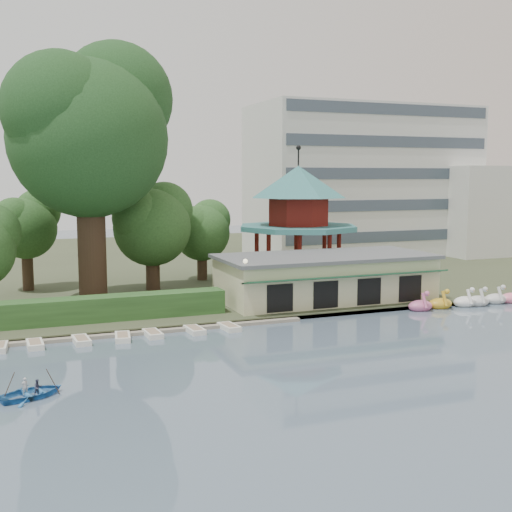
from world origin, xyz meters
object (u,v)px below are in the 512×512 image
rowboat_with_passengers (31,388)px  dock (69,337)px  big_tree (90,125)px  boathouse (325,277)px  pavilion (298,212)px

rowboat_with_passengers → dock: bearing=76.2°
big_tree → rowboat_with_passengers: (-5.97, -22.35, -14.79)m
big_tree → rowboat_with_passengers: 27.45m
dock → boathouse: (22.00, 4.77, 2.25)m
boathouse → rowboat_with_passengers: size_ratio=3.47×
dock → pavilion: bearing=31.7°
dock → boathouse: size_ratio=1.83×
rowboat_with_passengers → pavilion: bearing=44.3°
boathouse → rowboat_with_passengers: (-24.79, -16.11, -1.90)m
dock → pavilion: pavilion is taller
dock → big_tree: big_tree is taller
dock → pavilion: (24.00, 14.80, 7.36)m
boathouse → pavilion: bearing=78.7°
dock → boathouse: 22.62m
pavilion → rowboat_with_passengers: pavilion is taller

